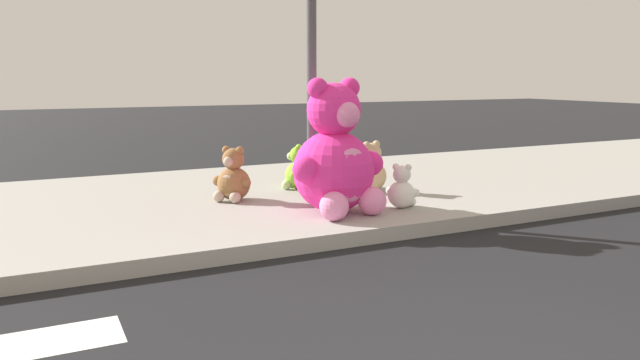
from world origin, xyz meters
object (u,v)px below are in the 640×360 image
object	(u,v)px
plush_white	(402,190)
plush_brown	(233,179)
plush_red	(334,166)
sign_pole	(312,51)
plush_pink_large	(336,159)
plush_tan	(370,171)
plush_lime	(297,171)

from	to	relation	value
plush_white	plush_brown	xyz separation A→B (m)	(-1.54, 1.19, 0.06)
plush_brown	plush_red	size ratio (longest dim) A/B	0.98
sign_pole	plush_pink_large	distance (m)	1.28
plush_tan	plush_red	size ratio (longest dim) A/B	0.98
plush_lime	sign_pole	bearing A→B (deg)	-102.42
plush_pink_large	plush_red	size ratio (longest dim) A/B	2.19
plush_pink_large	plush_tan	distance (m)	1.30
plush_white	plush_brown	distance (m)	1.95
sign_pole	plush_brown	size ratio (longest dim) A/B	5.05
sign_pole	plush_pink_large	xyz separation A→B (m)	(-0.00, -0.59, -1.13)
plush_white	plush_brown	bearing A→B (deg)	142.30
plush_lime	plush_white	xyz separation A→B (m)	(0.57, -1.55, -0.03)
plush_brown	plush_red	distance (m)	1.52
sign_pole	plush_red	world-z (taller)	sign_pole
plush_pink_large	plush_tan	size ratio (longest dim) A/B	2.23
plush_pink_large	plush_red	world-z (taller)	plush_pink_large
plush_red	plush_white	bearing A→B (deg)	-87.99
sign_pole	plush_red	size ratio (longest dim) A/B	4.95
plush_pink_large	plush_brown	distance (m)	1.36
plush_tan	sign_pole	bearing A→B (deg)	-164.30
plush_tan	plush_brown	xyz separation A→B (m)	(-1.72, 0.21, -0.00)
plush_lime	plush_brown	distance (m)	1.04
plush_pink_large	sign_pole	bearing A→B (deg)	89.95
sign_pole	plush_lime	distance (m)	1.70
sign_pole	plush_white	size ratio (longest dim) A/B	6.52
plush_pink_large	plush_brown	bearing A→B (deg)	126.64
plush_lime	plush_brown	world-z (taller)	plush_brown
plush_pink_large	plush_lime	size ratio (longest dim) A/B	2.51
plush_tan	plush_white	bearing A→B (deg)	-100.10
sign_pole	plush_red	bearing A→B (deg)	48.28
plush_pink_large	plush_tan	world-z (taller)	plush_pink_large
plush_tan	plush_lime	bearing A→B (deg)	142.36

